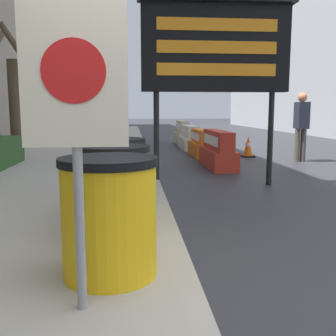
% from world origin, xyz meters
% --- Properties ---
extents(ground_plane, '(120.00, 120.00, 0.00)m').
position_xyz_m(ground_plane, '(0.00, 0.00, 0.00)').
color(ground_plane, '#2D2D33').
extents(bare_tree, '(1.40, 1.42, 3.34)m').
position_xyz_m(bare_tree, '(-3.48, 7.85, 1.70)').
color(bare_tree, '#4C3D2D').
rests_on(bare_tree, sidewalk_left).
extents(barrel_drum_foreground, '(0.73, 0.73, 0.89)m').
position_xyz_m(barrel_drum_foreground, '(-0.65, 0.32, 0.58)').
color(barrel_drum_foreground, yellow).
rests_on(barrel_drum_foreground, sidewalk_left).
extents(barrel_drum_middle, '(0.73, 0.73, 0.89)m').
position_xyz_m(barrel_drum_middle, '(-0.66, 1.27, 0.58)').
color(barrel_drum_middle, yellow).
rests_on(barrel_drum_middle, sidewalk_left).
extents(barrel_drum_back, '(0.73, 0.73, 0.89)m').
position_xyz_m(barrel_drum_back, '(-0.67, 2.22, 0.58)').
color(barrel_drum_back, yellow).
rests_on(barrel_drum_back, sidewalk_left).
extents(warning_sign, '(0.61, 0.08, 1.88)m').
position_xyz_m(warning_sign, '(-0.80, -0.20, 1.44)').
color(warning_sign, gray).
rests_on(warning_sign, sidewalk_left).
extents(message_board, '(2.71, 0.36, 3.26)m').
position_xyz_m(message_board, '(0.99, 4.38, 2.44)').
color(message_board, black).
rests_on(message_board, ground_plane).
extents(jersey_barrier_red_striped, '(0.56, 1.95, 0.88)m').
position_xyz_m(jersey_barrier_red_striped, '(1.56, 6.64, 0.39)').
color(jersey_barrier_red_striped, red).
rests_on(jersey_barrier_red_striped, ground_plane).
extents(jersey_barrier_orange_near, '(0.53, 1.68, 0.79)m').
position_xyz_m(jersey_barrier_orange_near, '(1.56, 8.97, 0.35)').
color(jersey_barrier_orange_near, orange).
rests_on(jersey_barrier_orange_near, ground_plane).
extents(jersey_barrier_white, '(0.64, 1.70, 0.82)m').
position_xyz_m(jersey_barrier_white, '(1.56, 11.14, 0.36)').
color(jersey_barrier_white, silver).
rests_on(jersey_barrier_white, ground_plane).
extents(jersey_barrier_cream, '(0.52, 1.62, 0.93)m').
position_xyz_m(jersey_barrier_cream, '(1.56, 13.27, 0.41)').
color(jersey_barrier_cream, beige).
rests_on(jersey_barrier_cream, ground_plane).
extents(traffic_cone_near, '(0.35, 0.35, 0.62)m').
position_xyz_m(traffic_cone_near, '(1.53, 7.38, 0.30)').
color(traffic_cone_near, black).
rests_on(traffic_cone_near, ground_plane).
extents(traffic_cone_mid, '(0.35, 0.35, 0.63)m').
position_xyz_m(traffic_cone_mid, '(2.91, 8.64, 0.31)').
color(traffic_cone_mid, black).
rests_on(traffic_cone_mid, ground_plane).
extents(traffic_light_near_curb, '(0.28, 0.45, 4.24)m').
position_xyz_m(traffic_light_near_curb, '(0.88, 18.40, 3.06)').
color(traffic_light_near_curb, '#2D2D30').
rests_on(traffic_light_near_curb, ground_plane).
extents(pedestrian_worker, '(0.33, 0.50, 1.81)m').
position_xyz_m(pedestrian_worker, '(3.99, 7.52, 1.07)').
color(pedestrian_worker, '#514C42').
rests_on(pedestrian_worker, ground_plane).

